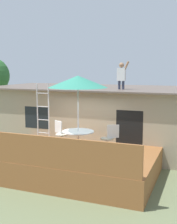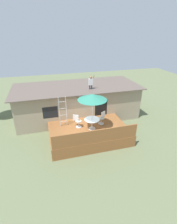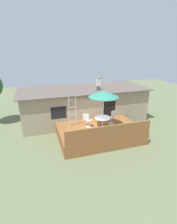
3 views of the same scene
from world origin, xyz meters
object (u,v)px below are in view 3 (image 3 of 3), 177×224
person_figure (99,83)px  patio_chair_left (88,120)px  patio_table (103,120)px  step_ladder (73,111)px  patio_chair_right (112,117)px  patio_umbrella (104,94)px

person_figure → patio_chair_left: size_ratio=1.21×
person_figure → patio_chair_left: (-1.59, -2.23, -2.09)m
patio_table → step_ladder: 2.11m
step_ladder → patio_chair_right: bearing=-8.5°
step_ladder → patio_chair_left: (0.93, -0.42, -0.64)m
patio_chair_left → person_figure: bearing=83.7°
person_figure → patio_chair_right: bearing=-84.7°
person_figure → patio_chair_right: 3.06m
patio_table → step_ladder: (-1.83, 0.92, 0.51)m
patio_table → patio_chair_right: size_ratio=1.13×
step_ladder → patio_umbrella: bearing=-26.7°
patio_chair_left → patio_chair_right: bearing=29.5°
patio_chair_left → patio_table: bearing=0.0°
patio_chair_left → patio_chair_right: 1.80m
patio_table → patio_chair_right: (0.90, 0.51, -0.13)m
patio_chair_right → person_figure: bearing=-114.3°
patio_table → patio_umbrella: size_ratio=0.41×
patio_umbrella → step_ladder: size_ratio=1.15×
person_figure → patio_umbrella: bearing=-104.3°
patio_table → patio_umbrella: patio_umbrella is taller
patio_table → patio_chair_left: 1.04m
patio_umbrella → patio_table: bearing=0.0°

